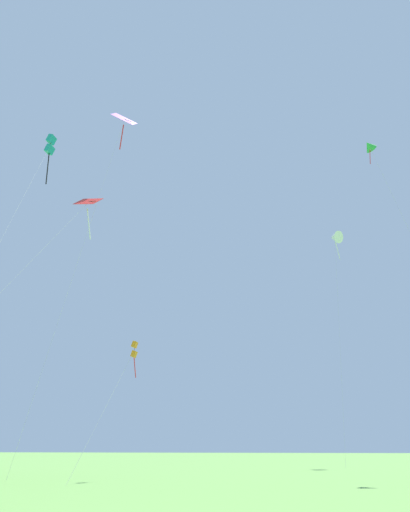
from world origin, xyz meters
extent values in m
cone|color=white|center=(2.93, 43.46, 23.59)|extent=(2.13, 2.13, 1.74)
cylinder|color=silver|center=(3.07, 43.66, 21.99)|extent=(0.38, 0.50, 2.06)
cylinder|color=silver|center=(1.98, 41.30, 11.73)|extent=(1.91, 4.34, 23.46)
cube|color=orange|center=(-10.63, 19.99, 7.05)|extent=(0.34, 0.37, 0.41)
cube|color=orange|center=(-10.63, 19.99, 6.49)|extent=(0.34, 0.37, 0.41)
cylinder|color=#3F382D|center=(-10.63, 19.99, 6.77)|extent=(0.02, 0.02, 0.79)
cylinder|color=red|center=(-10.53, 20.00, 5.79)|extent=(0.24, 0.05, 1.26)
cylinder|color=silver|center=(-11.16, 17.96, 3.35)|extent=(1.08, 4.08, 6.70)
cube|color=teal|center=(-21.23, 23.26, 26.48)|extent=(0.65, 0.70, 0.80)
cube|color=teal|center=(-21.23, 23.26, 25.40)|extent=(0.65, 0.70, 0.80)
cylinder|color=#3F382D|center=(-21.23, 23.26, 25.94)|extent=(0.05, 0.05, 1.54)
cylinder|color=black|center=(-21.19, 23.37, 23.61)|extent=(0.20, 0.33, 3.29)
cone|color=green|center=(5.05, 25.69, 22.58)|extent=(1.28, 1.31, 1.06)
cylinder|color=red|center=(4.97, 25.67, 21.59)|extent=(0.22, 0.09, 1.32)
cube|color=purple|center=(-15.50, 25.46, 29.43)|extent=(1.91, 2.05, 2.00)
cylinder|color=#3F382D|center=(-15.50, 25.46, 29.43)|extent=(1.59, 0.08, 1.07)
cylinder|color=red|center=(-15.58, 25.46, 27.37)|extent=(0.24, 0.09, 2.71)
cylinder|color=silver|center=(-15.91, 21.75, 14.64)|extent=(0.82, 7.44, 29.27)
cube|color=red|center=(-15.99, 21.91, 18.61)|extent=(2.10, 1.13, 1.34)
cylinder|color=#3F382D|center=(-15.99, 21.91, 18.61)|extent=(1.57, 0.49, 0.47)
cylinder|color=silver|center=(-15.82, 22.08, 16.78)|extent=(0.46, 0.46, 2.44)
camera|label=1|loc=(-0.40, -3.63, 1.48)|focal=30.76mm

